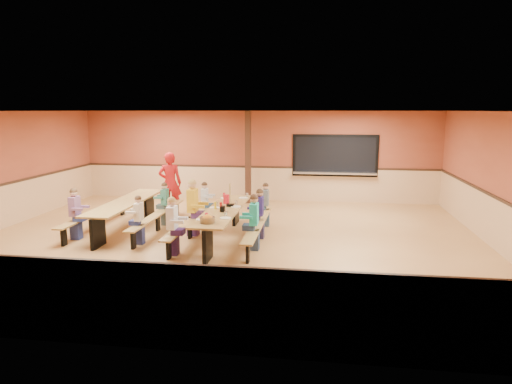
# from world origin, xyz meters

# --- Properties ---
(ground) EXTENTS (12.00, 12.00, 0.00)m
(ground) POSITION_xyz_m (0.00, 0.00, 0.00)
(ground) COLOR #9C6A3B
(ground) RESTS_ON ground
(room_envelope) EXTENTS (12.04, 10.04, 3.02)m
(room_envelope) POSITION_xyz_m (0.00, 0.00, 0.69)
(room_envelope) COLOR brown
(room_envelope) RESTS_ON ground
(kitchen_pass_through) EXTENTS (2.78, 0.28, 1.38)m
(kitchen_pass_through) POSITION_xyz_m (2.60, 4.96, 1.49)
(kitchen_pass_through) COLOR black
(kitchen_pass_through) RESTS_ON ground
(structural_post) EXTENTS (0.18, 0.18, 3.00)m
(structural_post) POSITION_xyz_m (-0.20, 4.40, 1.50)
(structural_post) COLOR #321B10
(structural_post) RESTS_ON ground
(cafeteria_table_main) EXTENTS (1.91, 3.70, 0.74)m
(cafeteria_table_main) POSITION_xyz_m (-0.10, 0.05, 0.53)
(cafeteria_table_main) COLOR #9F7B3F
(cafeteria_table_main) RESTS_ON ground
(cafeteria_table_second) EXTENTS (1.91, 3.70, 0.74)m
(cafeteria_table_second) POSITION_xyz_m (-2.75, 0.62, 0.53)
(cafeteria_table_second) COLOR #9F7B3F
(cafeteria_table_second) RESTS_ON ground
(seated_child_white_left) EXTENTS (0.38, 0.31, 1.23)m
(seated_child_white_left) POSITION_xyz_m (-0.92, -1.22, 0.61)
(seated_child_white_left) COLOR white
(seated_child_white_left) RESTS_ON ground
(seated_adult_yellow) EXTENTS (0.44, 0.36, 1.36)m
(seated_adult_yellow) POSITION_xyz_m (-0.92, 0.34, 0.68)
(seated_adult_yellow) COLOR gold
(seated_adult_yellow) RESTS_ON ground
(seated_child_grey_left) EXTENTS (0.32, 0.27, 1.12)m
(seated_child_grey_left) POSITION_xyz_m (-0.92, 1.50, 0.56)
(seated_child_grey_left) COLOR silver
(seated_child_grey_left) RESTS_ON ground
(seated_child_teal_right) EXTENTS (0.37, 0.31, 1.22)m
(seated_child_teal_right) POSITION_xyz_m (0.73, -0.63, 0.61)
(seated_child_teal_right) COLOR #20AE9D
(seated_child_teal_right) RESTS_ON ground
(seated_child_navy_right) EXTENTS (0.35, 0.29, 1.18)m
(seated_child_navy_right) POSITION_xyz_m (0.73, 0.30, 0.59)
(seated_child_navy_right) COLOR #211854
(seated_child_navy_right) RESTS_ON ground
(seated_child_char_right) EXTENTS (0.33, 0.27, 1.13)m
(seated_child_char_right) POSITION_xyz_m (0.73, 1.47, 0.57)
(seated_child_char_right) COLOR #50585C
(seated_child_char_right) RESTS_ON ground
(seated_child_purple_sec) EXTENTS (0.37, 0.30, 1.21)m
(seated_child_purple_sec) POSITION_xyz_m (-3.58, -0.39, 0.60)
(seated_child_purple_sec) COLOR #7C5074
(seated_child_purple_sec) RESTS_ON ground
(seated_child_green_sec) EXTENTS (0.33, 0.27, 1.13)m
(seated_child_green_sec) POSITION_xyz_m (-1.93, 1.21, 0.56)
(seated_child_green_sec) COLOR #316956
(seated_child_green_sec) RESTS_ON ground
(seated_child_tan_sec) EXTENTS (0.32, 0.26, 1.11)m
(seated_child_tan_sec) POSITION_xyz_m (-1.93, -0.56, 0.56)
(seated_child_tan_sec) COLOR beige
(seated_child_tan_sec) RESTS_ON ground
(standing_woman) EXTENTS (0.75, 0.58, 1.82)m
(standing_woman) POSITION_xyz_m (-2.22, 2.54, 0.91)
(standing_woman) COLOR #AB1315
(standing_woman) RESTS_ON ground
(punch_pitcher) EXTENTS (0.16, 0.16, 0.22)m
(punch_pitcher) POSITION_xyz_m (-0.16, 0.70, 0.85)
(punch_pitcher) COLOR red
(punch_pitcher) RESTS_ON cafeteria_table_main
(chip_bowl) EXTENTS (0.32, 0.32, 0.15)m
(chip_bowl) POSITION_xyz_m (-0.15, -1.28, 0.81)
(chip_bowl) COLOR orange
(chip_bowl) RESTS_ON cafeteria_table_main
(napkin_dispenser) EXTENTS (0.10, 0.14, 0.13)m
(napkin_dispenser) POSITION_xyz_m (-0.05, -0.23, 0.80)
(napkin_dispenser) COLOR black
(napkin_dispenser) RESTS_ON cafeteria_table_main
(condiment_mustard) EXTENTS (0.06, 0.06, 0.17)m
(condiment_mustard) POSITION_xyz_m (-0.28, 0.03, 0.82)
(condiment_mustard) COLOR yellow
(condiment_mustard) RESTS_ON cafeteria_table_main
(condiment_ketchup) EXTENTS (0.06, 0.06, 0.17)m
(condiment_ketchup) POSITION_xyz_m (-0.15, 0.01, 0.82)
(condiment_ketchup) COLOR #B2140F
(condiment_ketchup) RESTS_ON cafeteria_table_main
(table_paddle) EXTENTS (0.16, 0.16, 0.56)m
(table_paddle) POSITION_xyz_m (-0.00, 0.38, 0.88)
(table_paddle) COLOR black
(table_paddle) RESTS_ON cafeteria_table_main
(place_settings) EXTENTS (0.65, 3.30, 0.11)m
(place_settings) POSITION_xyz_m (-0.10, 0.05, 0.80)
(place_settings) COLOR beige
(place_settings) RESTS_ON cafeteria_table_main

